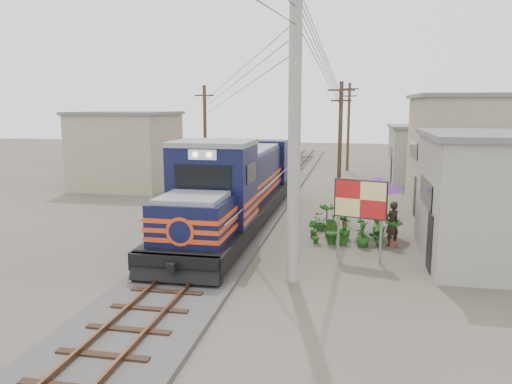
% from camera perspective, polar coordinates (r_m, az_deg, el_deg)
% --- Properties ---
extents(ground, '(120.00, 120.00, 0.00)m').
position_cam_1_polar(ground, '(17.69, -7.07, -8.76)').
color(ground, '#473F35').
rests_on(ground, ground).
extents(ballast, '(3.60, 70.00, 0.16)m').
position_cam_1_polar(ballast, '(27.02, -0.48, -1.97)').
color(ballast, '#595651').
rests_on(ballast, ground).
extents(track, '(1.15, 70.00, 0.12)m').
position_cam_1_polar(track, '(26.99, -0.48, -1.59)').
color(track, '#51331E').
rests_on(track, ground).
extents(locomotive, '(3.08, 16.80, 4.16)m').
position_cam_1_polar(locomotive, '(23.26, -2.26, 0.40)').
color(locomotive, black).
rests_on(locomotive, ground).
extents(utility_pole_main, '(0.40, 0.40, 10.00)m').
position_cam_1_polar(utility_pole_main, '(15.52, 4.42, 7.51)').
color(utility_pole_main, '#9E9B93').
rests_on(utility_pole_main, ground).
extents(wooden_pole_mid, '(1.60, 0.24, 7.00)m').
position_cam_1_polar(wooden_pole_mid, '(29.98, 9.58, 6.02)').
color(wooden_pole_mid, '#4C3826').
rests_on(wooden_pole_mid, ground).
extents(wooden_pole_far, '(1.60, 0.24, 7.50)m').
position_cam_1_polar(wooden_pole_far, '(43.94, 10.52, 7.52)').
color(wooden_pole_far, '#4C3826').
rests_on(wooden_pole_far, ground).
extents(wooden_pole_left, '(1.60, 0.24, 7.00)m').
position_cam_1_polar(wooden_pole_left, '(35.49, -5.84, 6.69)').
color(wooden_pole_left, '#4C3826').
rests_on(wooden_pole_left, ground).
extents(power_lines, '(9.65, 19.00, 3.30)m').
position_cam_1_polar(power_lines, '(25.07, -1.54, 14.31)').
color(power_lines, black).
rests_on(power_lines, ground).
extents(shophouse_mid, '(8.40, 7.35, 6.20)m').
position_cam_1_polar(shophouse_mid, '(28.92, 25.50, 3.93)').
color(shophouse_mid, gray).
rests_on(shophouse_mid, ground).
extents(shophouse_back, '(6.30, 6.30, 4.20)m').
position_cam_1_polar(shophouse_back, '(38.49, 19.60, 4.08)').
color(shophouse_back, gray).
rests_on(shophouse_back, ground).
extents(shophouse_left, '(6.30, 6.30, 5.20)m').
position_cam_1_polar(shophouse_left, '(35.52, -14.53, 4.70)').
color(shophouse_left, gray).
rests_on(shophouse_left, ground).
extents(billboard, '(1.89, 0.66, 3.00)m').
position_cam_1_polar(billboard, '(18.41, 11.83, -1.08)').
color(billboard, '#99999E').
rests_on(billboard, ground).
extents(market_umbrella, '(2.67, 2.67, 2.61)m').
position_cam_1_polar(market_umbrella, '(22.15, 13.60, 0.95)').
color(market_umbrella, black).
rests_on(market_umbrella, ground).
extents(vendor, '(0.80, 0.76, 1.84)m').
position_cam_1_polar(vendor, '(20.89, 15.28, -3.51)').
color(vendor, black).
rests_on(vendor, ground).
extents(plant_nursery, '(3.28, 3.06, 1.13)m').
position_cam_1_polar(plant_nursery, '(21.40, 10.08, -4.24)').
color(plant_nursery, '#235B1A').
rests_on(plant_nursery, ground).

